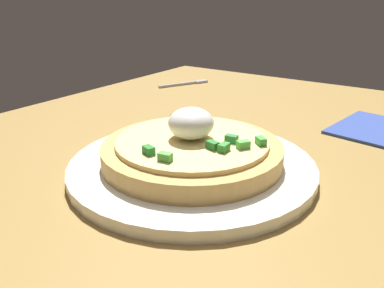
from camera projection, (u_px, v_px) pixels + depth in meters
dining_table at (291, 167)px, 47.57cm from camera, size 92.13×84.64×2.79cm
plate at (192, 166)px, 42.99cm from camera, size 27.01×27.01×1.30cm
pizza at (192, 148)px, 42.22cm from camera, size 19.68×19.68×5.97cm
fork at (188, 83)px, 83.06cm from camera, size 5.86×10.86×0.50cm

